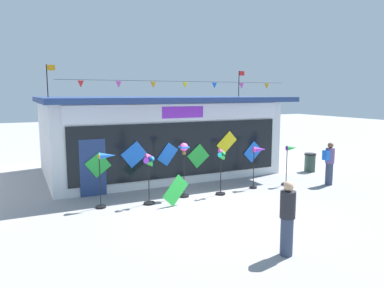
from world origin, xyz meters
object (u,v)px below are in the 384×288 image
object	(u,v)px
wind_spinner_center_left	(184,158)
person_mid_plaza	(287,218)
kite_shop_building	(156,134)
person_near_camera	(329,163)
wind_spinner_far_right	(290,159)
display_kite_on_ground	(176,190)
wind_spinner_left	(149,170)
wind_spinner_right	(258,155)
wind_spinner_far_left	(106,167)
wind_spinner_center_right	(221,165)
trash_bin	(310,162)

from	to	relation	value
wind_spinner_center_left	person_mid_plaza	bearing A→B (deg)	-88.83
kite_shop_building	person_near_camera	bearing A→B (deg)	-46.60
kite_shop_building	wind_spinner_far_right	bearing A→B (deg)	-51.46
wind_spinner_far_right	display_kite_on_ground	bearing A→B (deg)	-174.51
wind_spinner_left	wind_spinner_center_left	world-z (taller)	wind_spinner_center_left
wind_spinner_far_right	person_mid_plaza	xyz separation A→B (m)	(-4.32, -4.88, -0.18)
display_kite_on_ground	wind_spinner_left	bearing A→B (deg)	146.66
wind_spinner_right	display_kite_on_ground	xyz separation A→B (m)	(-3.69, -0.66, -0.75)
kite_shop_building	wind_spinner_right	world-z (taller)	kite_shop_building
wind_spinner_far_left	wind_spinner_far_right	bearing A→B (deg)	-2.56
wind_spinner_center_right	display_kite_on_ground	size ratio (longest dim) A/B	1.83
wind_spinner_far_left	wind_spinner_center_right	size ratio (longest dim) A/B	1.05
person_near_camera	wind_spinner_right	bearing A→B (deg)	76.38
person_near_camera	person_mid_plaza	world-z (taller)	same
wind_spinner_right	display_kite_on_ground	size ratio (longest dim) A/B	1.75
wind_spinner_far_right	person_near_camera	size ratio (longest dim) A/B	0.93
person_near_camera	display_kite_on_ground	size ratio (longest dim) A/B	1.85
display_kite_on_ground	wind_spinner_right	bearing A→B (deg)	10.16
wind_spinner_far_right	person_mid_plaza	distance (m)	6.52
person_near_camera	display_kite_on_ground	bearing A→B (deg)	92.10
display_kite_on_ground	trash_bin	bearing A→B (deg)	14.46
kite_shop_building	wind_spinner_center_left	distance (m)	4.53
kite_shop_building	wind_spinner_far_left	distance (m)	5.56
wind_spinner_center_left	trash_bin	xyz separation A→B (m)	(6.92, 1.18, -0.95)
wind_spinner_left	wind_spinner_far_right	bearing A→B (deg)	0.12
wind_spinner_center_left	display_kite_on_ground	size ratio (longest dim) A/B	2.08
trash_bin	wind_spinner_center_right	bearing A→B (deg)	-164.87
kite_shop_building	wind_spinner_left	size ratio (longest dim) A/B	5.90
wind_spinner_far_right	wind_spinner_center_left	bearing A→B (deg)	176.31
wind_spinner_center_right	trash_bin	size ratio (longest dim) A/B	1.96
wind_spinner_far_right	display_kite_on_ground	distance (m)	5.13
wind_spinner_left	wind_spinner_center_left	xyz separation A→B (m)	(1.37, 0.30, 0.24)
person_near_camera	kite_shop_building	bearing A→B (deg)	47.40
wind_spinner_center_right	display_kite_on_ground	xyz separation A→B (m)	(-1.93, -0.43, -0.60)
wind_spinner_center_left	person_mid_plaza	distance (m)	5.20
wind_spinner_center_left	person_near_camera	bearing A→B (deg)	-9.66
wind_spinner_center_right	trash_bin	distance (m)	5.88
wind_spinner_left	wind_spinner_right	size ratio (longest dim) A/B	1.06
person_mid_plaza	display_kite_on_ground	distance (m)	4.47
kite_shop_building	display_kite_on_ground	xyz separation A→B (m)	(-1.29, -5.24, -1.24)
wind_spinner_far_left	wind_spinner_left	world-z (taller)	wind_spinner_far_left
wind_spinner_center_right	wind_spinner_far_right	xyz separation A→B (m)	(3.14, 0.06, -0.05)
wind_spinner_center_left	wind_spinner_far_left	bearing A→B (deg)	179.30
person_mid_plaza	trash_bin	size ratio (longest dim) A/B	1.98
wind_spinner_far_right	kite_shop_building	bearing A→B (deg)	128.54
display_kite_on_ground	person_mid_plaza	bearing A→B (deg)	-80.28
kite_shop_building	wind_spinner_center_left	xyz separation A→B (m)	(-0.64, -4.47, -0.35)
kite_shop_building	person_mid_plaza	bearing A→B (deg)	-93.19
wind_spinner_right	wind_spinner_far_right	bearing A→B (deg)	-7.16
kite_shop_building	trash_bin	size ratio (longest dim) A/B	11.75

